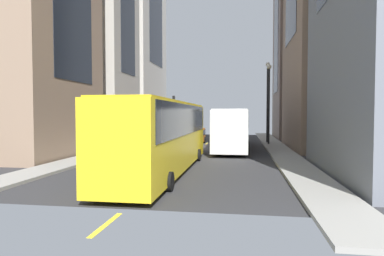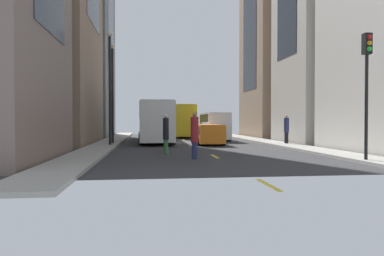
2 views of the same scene
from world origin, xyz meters
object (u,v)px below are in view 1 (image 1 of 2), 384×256
at_px(city_bus_white, 232,126).
at_px(traffic_light_near_corner, 174,107).
at_px(car_orange_0, 194,135).
at_px(pedestrian_waiting_curb, 143,130).
at_px(pedestrian_crossing_mid, 224,128).
at_px(delivery_van_white, 165,132).
at_px(pedestrian_crossing_near, 233,129).
at_px(streetcar_yellow, 164,131).

bearing_deg(city_bus_white, traffic_light_near_corner, -63.20).
relative_size(car_orange_0, pedestrian_waiting_curb, 2.12).
distance_m(pedestrian_crossing_mid, traffic_light_near_corner, 8.10).
bearing_deg(car_orange_0, pedestrian_crossing_mid, -102.85).
bearing_deg(traffic_light_near_corner, pedestrian_waiting_curb, 85.30).
height_order(delivery_van_white, pedestrian_waiting_curb, delivery_van_white).
bearing_deg(traffic_light_near_corner, delivery_van_white, 99.68).
bearing_deg(delivery_van_white, city_bus_white, -164.38).
bearing_deg(traffic_light_near_corner, pedestrian_crossing_near, 147.45).
relative_size(delivery_van_white, pedestrian_waiting_curb, 2.53).
bearing_deg(streetcar_yellow, pedestrian_crossing_near, -96.76).
bearing_deg(pedestrian_waiting_curb, city_bus_white, -149.59).
bearing_deg(pedestrian_crossing_near, city_bus_white, -106.44).
relative_size(pedestrian_crossing_mid, traffic_light_near_corner, 0.41).
relative_size(streetcar_yellow, pedestrian_crossing_near, 6.18).
xyz_separation_m(car_orange_0, pedestrian_crossing_near, (-3.64, -7.71, 0.26)).
bearing_deg(city_bus_white, pedestrian_crossing_mid, -83.99).
distance_m(car_orange_0, pedestrian_crossing_near, 8.53).
relative_size(city_bus_white, delivery_van_white, 2.34).
height_order(pedestrian_waiting_curb, traffic_light_near_corner, traffic_light_near_corner).
bearing_deg(city_bus_white, car_orange_0, -46.46).
bearing_deg(car_orange_0, pedestrian_crossing_near, -115.27).
xyz_separation_m(streetcar_yellow, delivery_van_white, (2.39, -10.30, -0.61)).
relative_size(pedestrian_waiting_curb, traffic_light_near_corner, 0.39).
bearing_deg(city_bus_white, delivery_van_white, 15.62).
distance_m(pedestrian_waiting_curb, pedestrian_crossing_mid, 12.06).
relative_size(city_bus_white, streetcar_yellow, 0.93).
bearing_deg(delivery_van_white, car_orange_0, -105.39).
xyz_separation_m(streetcar_yellow, pedestrian_crossing_near, (-2.81, -23.69, -0.95)).
distance_m(delivery_van_white, car_orange_0, 5.92).
xyz_separation_m(delivery_van_white, traffic_light_near_corner, (3.20, -18.75, 2.45)).
height_order(streetcar_yellow, traffic_light_near_corner, traffic_light_near_corner).
relative_size(delivery_van_white, pedestrian_crossing_mid, 2.42).
bearing_deg(city_bus_white, pedestrian_waiting_curb, -30.56).
distance_m(car_orange_0, pedestrian_waiting_curb, 5.92).
height_order(city_bus_white, pedestrian_waiting_curb, city_bus_white).
distance_m(streetcar_yellow, pedestrian_crossing_near, 23.87).
height_order(delivery_van_white, pedestrian_crossing_mid, delivery_van_white).
bearing_deg(streetcar_yellow, pedestrian_waiting_curb, -69.55).
distance_m(city_bus_white, traffic_light_near_corner, 19.38).
height_order(delivery_van_white, traffic_light_near_corner, traffic_light_near_corner).
distance_m(delivery_van_white, pedestrian_waiting_curb, 8.34).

